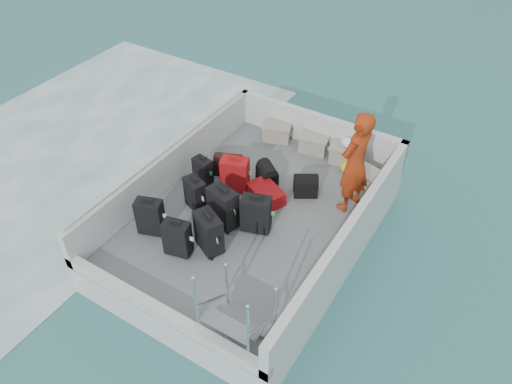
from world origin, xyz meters
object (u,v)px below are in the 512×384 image
Objects in this scene: suitcase_1 at (196,194)px; crate_1 at (314,144)px; suitcase_6 at (209,233)px; suitcase_2 at (203,171)px; crate_0 at (277,133)px; crate_2 at (346,155)px; suitcase_7 at (256,214)px; passenger at (355,163)px; suitcase_0 at (150,217)px; suitcase_5 at (235,175)px; suitcase_3 at (177,239)px; suitcase_4 at (223,208)px; crate_3 at (365,179)px; suitcase_8 at (266,194)px.

suitcase_1 is 1.14× the size of crate_1.
crate_1 is (0.21, 3.22, -0.18)m from suitcase_6.
suitcase_2 is at bearing 137.70° from suitcase_1.
crate_2 is (1.51, 0.03, 0.01)m from crate_0.
passenger is (1.06, 1.36, 0.60)m from suitcase_7.
suitcase_5 reaches higher than suitcase_0.
suitcase_1 is 1.16m from suitcase_7.
suitcase_3 is 3.78m from crate_2.
suitcase_7 reaches higher than crate_1.
suitcase_4 reaches higher than suitcase_7.
suitcase_1 is 1.07m from suitcase_3.
suitcase_6 is 3.12m from crate_3.
suitcase_2 is 0.96× the size of crate_3.
suitcase_3 is 0.34× the size of passenger.
crate_0 is 2.14m from crate_3.
suitcase_5 is at bearing 80.40° from suitcase_3.
passenger reaches higher than crate_0.
suitcase_0 is 1.05× the size of suitcase_3.
suitcase_4 is (0.63, -0.08, 0.06)m from suitcase_1.
crate_1 is (0.67, 1.80, -0.17)m from suitcase_5.
suitcase_4 is 0.91m from suitcase_5.
crate_1 is at bearing 24.14° from suitcase_8.
suitcase_1 is at bearing -136.84° from crate_3.
suitcase_6 is at bearing -19.83° from suitcase_1.
suitcase_6 is 1.19× the size of crate_2.
passenger is (1.25, -1.12, 0.77)m from crate_1.
passenger is (2.48, 2.31, 0.60)m from suitcase_0.
suitcase_6 is (0.12, -0.57, -0.03)m from suitcase_4.
suitcase_0 is 0.35× the size of passenger.
suitcase_5 reaches higher than crate_0.
suitcase_6 is at bearing -20.84° from passenger.
crate_1 is at bearing 90.48° from suitcase_1.
suitcase_2 is 0.90× the size of crate_2.
suitcase_1 is 0.96× the size of suitcase_3.
suitcase_7 is (0.53, 0.17, -0.03)m from suitcase_4.
suitcase_6 reaches higher than suitcase_7.
crate_3 is (2.55, 1.46, -0.09)m from suitcase_2.
suitcase_0 reaches higher than crate_1.
suitcase_2 reaches higher than crate_2.
suitcase_2 is (-0.32, 0.63, -0.05)m from suitcase_1.
suitcase_8 is 1.24× the size of crate_0.
crate_1 is 1.36m from crate_3.
crate_0 is 0.99× the size of crate_1.
suitcase_1 is (0.26, 0.86, -0.03)m from suitcase_0.
suitcase_7 is 1.25× the size of crate_0.
crate_3 is at bearing -20.54° from crate_1.
suitcase_2 is 0.77× the size of suitcase_7.
suitcase_5 is at bearing -127.04° from crate_2.
suitcase_6 is at bearing -105.61° from crate_2.
suitcase_5 is (0.56, 1.63, 0.00)m from suitcase_0.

